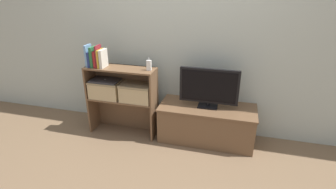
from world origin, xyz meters
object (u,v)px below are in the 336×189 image
object	(u,v)px
book_ivory	(103,58)
laptop	(105,80)
book_mustard	(101,58)
storage_basket_left	(106,88)
storage_basket_right	(137,92)
tv_stand	(206,123)
tv	(209,87)
book_maroon	(99,56)
baby_monitor	(149,65)
book_forest	(94,57)
book_skyblue	(88,56)
book_navy	(91,59)
book_crimson	(97,59)

from	to	relation	value
book_ivory	laptop	distance (m)	0.27
laptop	book_mustard	bearing A→B (deg)	-139.94
storage_basket_left	storage_basket_right	xyz separation A→B (m)	(0.39, 0.00, 0.00)
storage_basket_left	storage_basket_right	bearing A→B (deg)	0.00
laptop	tv_stand	bearing A→B (deg)	5.14
tv_stand	laptop	distance (m)	1.30
tv	book_maroon	size ratio (longest dim) A/B	2.60
baby_monitor	storage_basket_right	xyz separation A→B (m)	(-0.16, -0.01, -0.33)
book_forest	book_mustard	xyz separation A→B (m)	(0.08, 0.00, -0.01)
book_mustard	book_ivory	bearing A→B (deg)	0.00
book_skyblue	book_maroon	bearing A→B (deg)	0.00
tv	storage_basket_left	distance (m)	1.22
tv_stand	book_maroon	bearing A→B (deg)	-174.32
storage_basket_left	book_ivory	bearing A→B (deg)	-47.93
tv_stand	baby_monitor	size ratio (longest dim) A/B	7.66
book_skyblue	book_forest	world-z (taller)	book_skyblue
book_skyblue	storage_basket_right	xyz separation A→B (m)	(0.57, 0.02, -0.39)
book_navy	book_maroon	bearing A→B (deg)	-0.00
tv_stand	book_maroon	size ratio (longest dim) A/B	4.35
baby_monitor	laptop	distance (m)	0.59
book_ivory	baby_monitor	size ratio (longest dim) A/B	1.45
storage_basket_right	laptop	distance (m)	0.41
baby_monitor	tv_stand	bearing A→B (deg)	8.09
tv_stand	book_crimson	distance (m)	1.47
book_skyblue	book_maroon	distance (m)	0.13
storage_basket_right	storage_basket_left	bearing A→B (deg)	180.00
book_navy	baby_monitor	world-z (taller)	book_navy
book_ivory	storage_basket_right	size ratio (longest dim) A/B	0.56
book_skyblue	tv_stand	bearing A→B (deg)	5.15
book_navy	storage_basket_right	xyz separation A→B (m)	(0.53, 0.02, -0.36)
book_skyblue	storage_basket_right	world-z (taller)	book_skyblue
book_mustard	book_ivory	xyz separation A→B (m)	(0.03, 0.00, 0.00)
book_mustard	tv	bearing A→B (deg)	5.72
book_crimson	book_maroon	world-z (taller)	book_maroon
book_skyblue	book_ivory	bearing A→B (deg)	0.00
storage_basket_left	book_mustard	bearing A→B (deg)	-139.94
storage_basket_right	baby_monitor	bearing A→B (deg)	5.49
book_maroon	storage_basket_right	distance (m)	0.59
book_forest	book_maroon	world-z (taller)	book_maroon
tv_stand	book_maroon	xyz separation A→B (m)	(-1.25, -0.12, 0.75)
tv_stand	storage_basket_left	size ratio (longest dim) A/B	2.96
book_forest	tv_stand	bearing A→B (deg)	5.42
book_maroon	tv	bearing A→B (deg)	5.61
book_forest	book_ivory	size ratio (longest dim) A/B	1.12
laptop	storage_basket_right	bearing A→B (deg)	0.00
tv_stand	tv	bearing A→B (deg)	-90.00
storage_basket_left	storage_basket_right	distance (m)	0.39
tv	storage_basket_left	world-z (taller)	tv
book_mustard	storage_basket_right	bearing A→B (deg)	2.20
baby_monitor	laptop	world-z (taller)	baby_monitor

